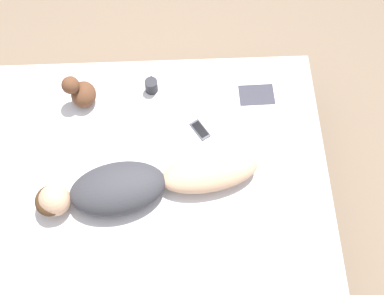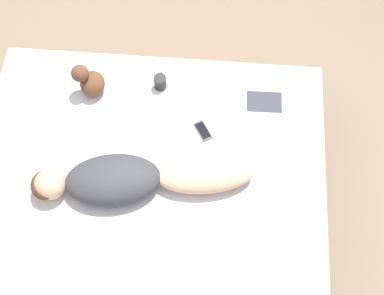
% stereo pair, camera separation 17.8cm
% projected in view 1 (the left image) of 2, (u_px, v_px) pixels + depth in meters
% --- Properties ---
extents(ground_plane, '(12.00, 12.00, 0.00)m').
position_uv_depth(ground_plane, '(157.00, 211.00, 3.66)').
color(ground_plane, '#7A6651').
extents(bed, '(1.74, 2.15, 0.57)m').
position_uv_depth(bed, '(154.00, 195.00, 3.41)').
color(bed, '#383333').
rests_on(bed, ground_plane).
extents(person, '(0.45, 1.30, 0.18)m').
position_uv_depth(person, '(140.00, 184.00, 3.03)').
color(person, tan).
rests_on(person, bed).
extents(open_magazine, '(0.49, 0.33, 0.01)m').
position_uv_depth(open_magazine, '(259.00, 110.00, 3.36)').
color(open_magazine, white).
rests_on(open_magazine, bed).
extents(coffee_mug, '(0.12, 0.08, 0.09)m').
position_uv_depth(coffee_mug, '(151.00, 85.00, 3.39)').
color(coffee_mug, '#232328').
rests_on(coffee_mug, bed).
extents(cell_phone, '(0.16, 0.13, 0.01)m').
position_uv_depth(cell_phone, '(200.00, 130.00, 3.29)').
color(cell_phone, '#333842').
rests_on(cell_phone, bed).
extents(plush_toy, '(0.17, 0.19, 0.23)m').
position_uv_depth(plush_toy, '(80.00, 92.00, 3.31)').
color(plush_toy, brown).
rests_on(plush_toy, bed).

